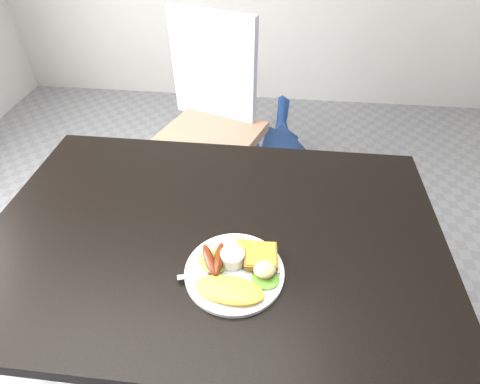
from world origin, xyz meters
The scene contains 15 objects.
room_floor centered at (0.00, 0.00, -0.01)m, with size 4.00×4.50×0.02m, color gray.
dining_table centered at (0.00, 0.00, 0.73)m, with size 1.20×0.80×0.04m, color black.
dining_chair centered at (-0.18, 0.89, 0.45)m, with size 0.45×0.45×0.05m, color #A2775D.
person centered at (0.08, 0.83, 0.84)m, with size 0.61×0.40×1.68m, color navy.
plate centered at (0.07, -0.13, 0.76)m, with size 0.23×0.23×0.01m, color white.
lettuce_left centered at (0.02, -0.11, 0.77)m, with size 0.08×0.07×0.01m, color olive.
lettuce_right centered at (0.14, -0.15, 0.77)m, with size 0.06×0.06×0.01m, color olive.
omelette centered at (0.07, -0.19, 0.77)m, with size 0.16×0.08×0.02m, color #FFBB47.
sausage_a centered at (0.01, -0.12, 0.78)m, with size 0.02×0.10×0.02m, color #601509.
sausage_b centered at (0.03, -0.12, 0.78)m, with size 0.02×0.10×0.02m, color #5F290E.
ramekin centered at (0.06, -0.11, 0.78)m, with size 0.06×0.06×0.03m, color white.
toast_a centered at (0.11, -0.09, 0.77)m, with size 0.08×0.08×0.01m, color olive.
toast_b centered at (0.13, -0.10, 0.78)m, with size 0.08×0.08×0.01m, color olive.
potato_salad centered at (0.14, -0.14, 0.79)m, with size 0.05×0.05×0.03m, color beige.
fork centered at (0.03, -0.14, 0.76)m, with size 0.18×0.01×0.00m, color #ADAFB7.
Camera 1 is at (0.14, -0.67, 1.48)m, focal length 28.00 mm.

